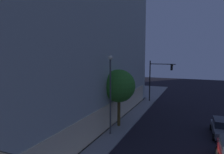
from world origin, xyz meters
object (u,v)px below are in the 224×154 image
at_px(traffic_light_far_corner, 157,75).
at_px(sidewalk_tree, 119,86).
at_px(street_lamp_sidewalk, 110,85).
at_px(car_grey, 223,128).
at_px(modern_building, 27,38).

bearing_deg(traffic_light_far_corner, sidewalk_tree, 172.33).
bearing_deg(street_lamp_sidewalk, car_grey, -68.63).
height_order(traffic_light_far_corner, car_grey, traffic_light_far_corner).
xyz_separation_m(street_lamp_sidewalk, car_grey, (3.97, -10.15, -4.17)).
xyz_separation_m(traffic_light_far_corner, street_lamp_sidewalk, (-15.60, 1.68, 0.44)).
height_order(modern_building, traffic_light_far_corner, modern_building).
distance_m(modern_building, traffic_light_far_corner, 20.04).
distance_m(sidewalk_tree, car_grey, 10.97).
distance_m(modern_building, sidewalk_tree, 13.31).
bearing_deg(street_lamp_sidewalk, sidewalk_tree, 1.69).
height_order(traffic_light_far_corner, street_lamp_sidewalk, street_lamp_sidewalk).
distance_m(street_lamp_sidewalk, sidewalk_tree, 2.59).
height_order(sidewalk_tree, car_grey, sidewalk_tree).
distance_m(street_lamp_sidewalk, car_grey, 11.67).
distance_m(modern_building, street_lamp_sidewalk, 13.37).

